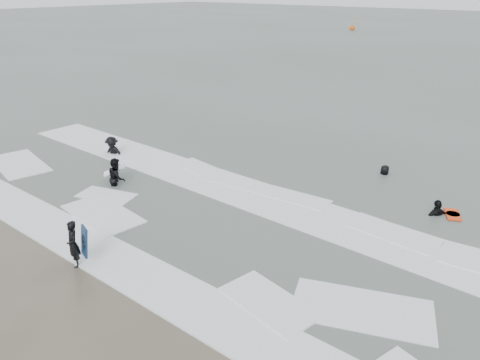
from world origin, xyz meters
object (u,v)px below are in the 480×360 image
Objects in this scene: surfer_centre at (76,265)px; surfer_right_near at (436,215)px; surfer_right_far at (384,175)px; buoy at (352,28)px; surfer_wading at (118,185)px; surfer_breaker at (113,156)px.

surfer_centre is 0.86× the size of surfer_right_near.
surfer_right_far is (-3.22, 2.58, 0.00)m from surfer_right_near.
buoy is (-30.24, 76.78, 0.42)m from surfer_centre.
surfer_wading is 1.11× the size of surfer_right_far.
surfer_wading is 76.71m from buoy.
surfer_breaker reaches higher than surfer_right_near.
surfer_right_near is at bearing 0.84° from surfer_breaker.
surfer_right_near is 4.12m from surfer_right_far.
surfer_breaker is (-3.34, 2.18, 0.00)m from surfer_wading.
surfer_wading is 13.05m from surfer_right_near.
surfer_right_far is at bearing 90.74° from surfer_centre.
surfer_wading is (-4.15, 4.65, 0.00)m from surfer_centre.
surfer_right_far is at bearing -95.25° from surfer_right_near.
surfer_breaker reaches higher than surfer_wading.
surfer_centre is 6.23m from surfer_wading.
surfer_wading is 0.98× the size of surfer_breaker.
surfer_right_near is (14.94, 3.78, 0.00)m from surfer_breaker.
surfer_right_near reaches higher than surfer_right_far.
surfer_right_near reaches higher than surfer_centre.
surfer_wading is at bearing -70.12° from buoy.
buoy is at bearing -116.93° from surfer_right_near.
buoy is at bearing -31.25° from surfer_wading.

